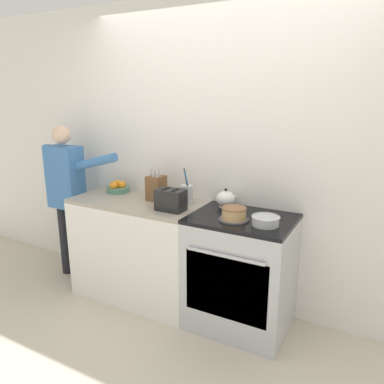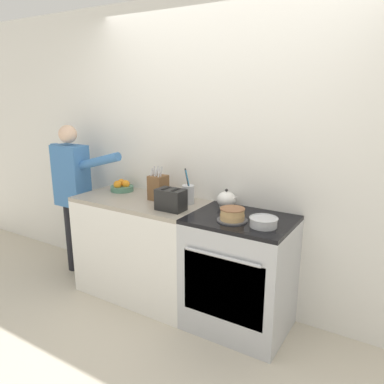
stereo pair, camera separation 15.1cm
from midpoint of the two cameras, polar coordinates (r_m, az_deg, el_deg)
ground_plane at (r=3.15m, az=0.80°, el=-20.64°), size 16.00×16.00×0.00m
wall_back at (r=3.15m, az=6.64°, el=5.12°), size 8.00×0.04×2.60m
counter_cabinet at (r=3.48m, az=-6.41°, el=-8.40°), size 1.17×0.59×0.92m
stove_range at (r=3.02m, az=8.65°, el=-12.22°), size 0.78×0.63×0.92m
layer_cake at (r=2.76m, az=7.73°, el=-3.49°), size 0.22×0.22×0.10m
tea_kettle at (r=3.07m, az=6.69°, el=-1.17°), size 0.19×0.16×0.16m
mixing_bowl at (r=2.69m, az=12.45°, el=-4.49°), size 0.20×0.20×0.07m
knife_block at (r=3.27m, az=-3.85°, el=0.73°), size 0.14×0.15×0.30m
utensil_crock at (r=3.15m, az=0.78°, el=-0.33°), size 0.10×0.10×0.31m
fruit_bowl at (r=3.62m, az=-9.47°, el=0.79°), size 0.22×0.22×0.11m
toaster at (r=2.98m, az=-1.80°, el=-1.18°), size 0.24×0.15×0.18m
person_baker at (r=3.89m, az=-16.64°, el=0.58°), size 0.90×0.20×1.53m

